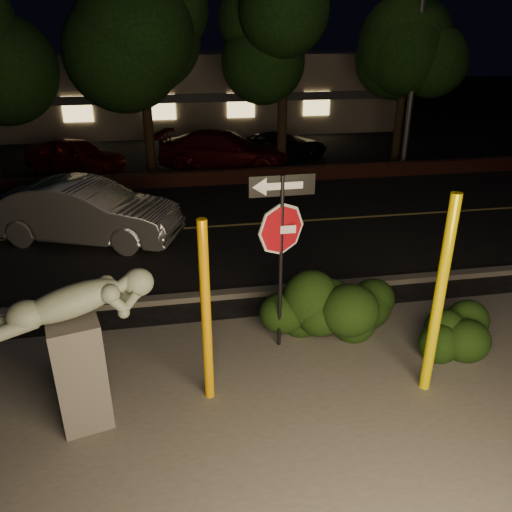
{
  "coord_description": "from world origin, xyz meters",
  "views": [
    {
      "loc": [
        -1.9,
        -6.06,
        4.94
      ],
      "look_at": [
        -0.58,
        1.3,
        1.6
      ],
      "focal_mm": 35.0,
      "sensor_mm": 36.0,
      "label": 1
    }
  ],
  "objects": [
    {
      "name": "hedge_right",
      "position": [
        1.1,
        1.45,
        0.58
      ],
      "size": [
        1.9,
        1.21,
        1.16
      ],
      "primitive_type": "ellipsoid",
      "rotation": [
        0.0,
        0.0,
        0.15
      ],
      "color": "black",
      "rests_on": "ground"
    },
    {
      "name": "lane_marking",
      "position": [
        0.0,
        7.0,
        0.02
      ],
      "size": [
        80.0,
        0.12,
        0.0
      ],
      "primitive_type": "cube",
      "color": "tan",
      "rests_on": "road"
    },
    {
      "name": "tree_far_c",
      "position": [
        2.5,
        12.8,
        5.66
      ],
      "size": [
        4.8,
        4.8,
        7.84
      ],
      "color": "black",
      "rests_on": "ground"
    },
    {
      "name": "streetlight",
      "position": [
        7.11,
        12.1,
        5.97
      ],
      "size": [
        1.43,
        0.76,
        10.04
      ],
      "rotation": [
        0.0,
        0.0,
        0.37
      ],
      "color": "#494A4E",
      "rests_on": "ground"
    },
    {
      "name": "road",
      "position": [
        0.0,
        7.0,
        0.01
      ],
      "size": [
        80.0,
        8.0,
        0.01
      ],
      "primitive_type": "cube",
      "color": "black",
      "rests_on": "ground"
    },
    {
      "name": "tree_far_d",
      "position": [
        7.5,
        13.3,
        5.42
      ],
      "size": [
        4.4,
        4.4,
        7.42
      ],
      "color": "black",
      "rests_on": "ground"
    },
    {
      "name": "curb",
      "position": [
        0.0,
        2.9,
        0.06
      ],
      "size": [
        80.0,
        0.25,
        0.12
      ],
      "primitive_type": "cube",
      "color": "#4C4944",
      "rests_on": "ground"
    },
    {
      "name": "hedge_center",
      "position": [
        0.44,
        1.22,
        0.57
      ],
      "size": [
        2.43,
        1.78,
        1.15
      ],
      "primitive_type": "ellipsoid",
      "rotation": [
        0.0,
        0.0,
        0.38
      ],
      "color": "black",
      "rests_on": "ground"
    },
    {
      "name": "patio",
      "position": [
        0.0,
        -1.0,
        0.01
      ],
      "size": [
        14.0,
        6.0,
        0.02
      ],
      "primitive_type": "cube",
      "color": "#4C4944",
      "rests_on": "ground"
    },
    {
      "name": "sculpture",
      "position": [
        -3.2,
        -0.31,
        1.34
      ],
      "size": [
        2.03,
        0.99,
        2.17
      ],
      "rotation": [
        0.0,
        0.0,
        0.25
      ],
      "color": "#4C4944",
      "rests_on": "ground"
    },
    {
      "name": "building",
      "position": [
        0.0,
        24.99,
        2.0
      ],
      "size": [
        22.0,
        10.2,
        4.0
      ],
      "color": "slate",
      "rests_on": "ground"
    },
    {
      "name": "hedge_far_right",
      "position": [
        2.64,
        0.4,
        0.48
      ],
      "size": [
        1.45,
        0.98,
        0.96
      ],
      "primitive_type": "ellipsoid",
      "rotation": [
        0.0,
        0.0,
        0.08
      ],
      "color": "black",
      "rests_on": "ground"
    },
    {
      "name": "ground",
      "position": [
        0.0,
        10.0,
        0.0
      ],
      "size": [
        90.0,
        90.0,
        0.0
      ],
      "primitive_type": "plane",
      "color": "black",
      "rests_on": "ground"
    },
    {
      "name": "parked_car_darkred",
      "position": [
        0.32,
        13.4,
        0.75
      ],
      "size": [
        5.53,
        3.55,
        1.49
      ],
      "primitive_type": "imported",
      "rotation": [
        0.0,
        0.0,
        1.26
      ],
      "color": "#43090D",
      "rests_on": "ground"
    },
    {
      "name": "silver_sedan",
      "position": [
        -4.04,
        6.59,
        0.79
      ],
      "size": [
        5.05,
        3.2,
        1.57
      ],
      "primitive_type": "imported",
      "rotation": [
        0.0,
        0.0,
        1.22
      ],
      "color": "#B2B2B7",
      "rests_on": "ground"
    },
    {
      "name": "yellow_pole_right",
      "position": [
        1.71,
        -0.48,
        1.54
      ],
      "size": [
        0.15,
        0.15,
        3.09
      ],
      "primitive_type": "cylinder",
      "color": "#FFE700",
      "rests_on": "ground"
    },
    {
      "name": "parking_lot",
      "position": [
        0.0,
        17.0,
        0.01
      ],
      "size": [
        40.0,
        12.0,
        0.01
      ],
      "primitive_type": "cube",
      "color": "black",
      "rests_on": "ground"
    },
    {
      "name": "yellow_pole_left",
      "position": [
        -1.53,
        -0.1,
        1.4
      ],
      "size": [
        0.14,
        0.14,
        2.8
      ],
      "primitive_type": "cylinder",
      "color": "#FFB104",
      "rests_on": "ground"
    },
    {
      "name": "parked_car_dark",
      "position": [
        2.85,
        14.53,
        0.59
      ],
      "size": [
        4.67,
        3.4,
        1.18
      ],
      "primitive_type": "imported",
      "rotation": [
        0.0,
        0.0,
        1.95
      ],
      "color": "black",
      "rests_on": "ground"
    },
    {
      "name": "parked_car_red",
      "position": [
        -5.37,
        13.98,
        0.65
      ],
      "size": [
        4.14,
        3.04,
        1.31
      ],
      "primitive_type": "imported",
      "rotation": [
        0.0,
        0.0,
        1.13
      ],
      "color": "maroon",
      "rests_on": "ground"
    },
    {
      "name": "brick_wall",
      "position": [
        0.0,
        11.3,
        0.25
      ],
      "size": [
        40.0,
        0.35,
        0.5
      ],
      "primitive_type": "cube",
      "color": "#431C15",
      "rests_on": "ground"
    },
    {
      "name": "signpost",
      "position": [
        -0.22,
        1.01,
        2.15
      ],
      "size": [
        1.02,
        0.09,
        3.02
      ],
      "rotation": [
        0.0,
        0.0,
        0.02
      ],
      "color": "black",
      "rests_on": "ground"
    }
  ]
}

